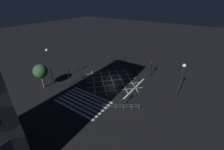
% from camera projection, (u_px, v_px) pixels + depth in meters
% --- Properties ---
extents(ground_plane, '(200.00, 200.00, 0.00)m').
position_uv_depth(ground_plane, '(112.00, 80.00, 36.39)').
color(ground_plane, black).
extents(road_markings, '(15.15, 20.56, 0.01)m').
position_uv_depth(road_markings, '(96.00, 93.00, 31.55)').
color(road_markings, silver).
rests_on(road_markings, ground_plane).
extents(traffic_light_median_north, '(0.36, 2.73, 3.73)m').
position_uv_depth(traffic_light_median_north, '(123.00, 62.00, 39.56)').
color(traffic_light_median_north, black).
rests_on(traffic_light_median_north, ground_plane).
extents(traffic_light_nw_main, '(0.39, 0.36, 3.22)m').
position_uv_depth(traffic_light_nw_main, '(107.00, 57.00, 44.03)').
color(traffic_light_nw_main, black).
rests_on(traffic_light_nw_main, ground_plane).
extents(traffic_light_sw_cross, '(0.36, 0.39, 3.99)m').
position_uv_depth(traffic_light_sw_cross, '(69.00, 74.00, 33.26)').
color(traffic_light_sw_cross, black).
rests_on(traffic_light_sw_cross, ground_plane).
extents(traffic_light_se_cross, '(0.36, 0.39, 3.52)m').
position_uv_depth(traffic_light_se_cross, '(122.00, 97.00, 26.01)').
color(traffic_light_se_cross, black).
rests_on(traffic_light_se_cross, ground_plane).
extents(traffic_light_ne_main, '(0.39, 0.36, 4.37)m').
position_uv_depth(traffic_light_ne_main, '(152.00, 64.00, 37.32)').
color(traffic_light_ne_main, black).
rests_on(traffic_light_ne_main, ground_plane).
extents(traffic_light_ne_cross, '(0.36, 0.39, 4.16)m').
position_uv_depth(traffic_light_ne_cross, '(151.00, 66.00, 36.89)').
color(traffic_light_ne_cross, black).
rests_on(traffic_light_ne_cross, ground_plane).
extents(street_lamp_east, '(0.57, 0.57, 8.39)m').
position_uv_depth(street_lamp_east, '(48.00, 59.00, 32.22)').
color(street_lamp_east, black).
rests_on(street_lamp_east, ground_plane).
extents(street_lamp_west, '(0.62, 0.62, 7.66)m').
position_uv_depth(street_lamp_west, '(183.00, 73.00, 26.79)').
color(street_lamp_west, black).
rests_on(street_lamp_west, ground_plane).
extents(street_tree_near, '(2.97, 2.97, 5.53)m').
position_uv_depth(street_tree_near, '(40.00, 71.00, 31.70)').
color(street_tree_near, brown).
rests_on(street_tree_near, ground_plane).
extents(pedestrian_railing, '(8.11, 5.52, 1.05)m').
position_uv_depth(pedestrian_railing, '(112.00, 106.00, 26.65)').
color(pedestrian_railing, gray).
rests_on(pedestrian_railing, ground_plane).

